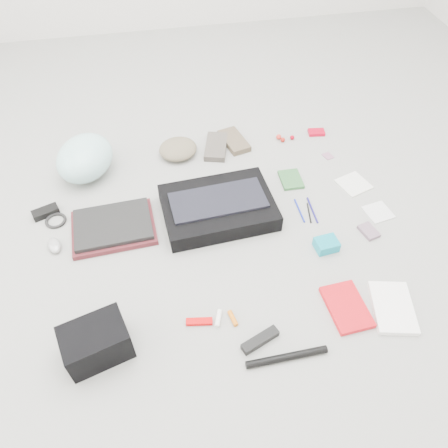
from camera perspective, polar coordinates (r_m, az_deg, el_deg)
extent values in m
plane|color=gray|center=(1.88, 0.00, -1.01)|extent=(4.00, 4.00, 0.00)
cube|color=black|center=(1.92, -0.77, 2.17)|extent=(0.50, 0.37, 0.08)
cube|color=black|center=(1.89, -0.78, 3.13)|extent=(0.42, 0.21, 0.01)
cube|color=#5A1D22|center=(1.94, -14.20, -0.50)|extent=(0.36, 0.28, 0.02)
cube|color=black|center=(1.92, -14.32, -0.05)|extent=(0.34, 0.25, 0.02)
ellipsoid|color=#B9F6F4|center=(2.19, -17.72, 8.22)|extent=(0.36, 0.39, 0.19)
ellipsoid|color=#70644D|center=(2.25, -6.03, 9.72)|extent=(0.25, 0.25, 0.07)
cube|color=#514B43|center=(2.28, -1.04, 10.07)|extent=(0.16, 0.23, 0.03)
cube|color=brown|center=(2.32, 1.32, 10.81)|extent=(0.15, 0.22, 0.03)
cube|color=black|center=(2.09, -22.27, 1.45)|extent=(0.12, 0.09, 0.03)
torus|color=black|center=(2.05, -21.12, 0.43)|extent=(0.11, 0.11, 0.01)
ellipsoid|color=#A2A2A2|center=(1.94, -21.28, -2.62)|extent=(0.08, 0.10, 0.03)
cube|color=black|center=(1.58, -16.34, -14.61)|extent=(0.25, 0.20, 0.14)
cube|color=#C40001|center=(1.63, -3.25, -12.61)|extent=(0.10, 0.04, 0.02)
cylinder|color=white|center=(1.63, -0.74, -12.22)|extent=(0.04, 0.07, 0.02)
cylinder|color=orange|center=(1.63, 1.16, -12.21)|extent=(0.03, 0.07, 0.02)
cube|color=black|center=(1.59, 4.73, -14.86)|extent=(0.15, 0.09, 0.03)
cylinder|color=black|center=(1.57, 8.20, -16.82)|extent=(0.29, 0.03, 0.03)
cube|color=red|center=(1.71, 15.71, -10.40)|extent=(0.15, 0.21, 0.02)
cube|color=white|center=(1.76, 21.17, -10.15)|extent=(0.19, 0.24, 0.02)
cube|color=#2C5E2F|center=(2.13, 8.73, 5.78)|extent=(0.10, 0.13, 0.02)
cylinder|color=#1424A0|center=(1.99, 9.83, 1.75)|extent=(0.01, 0.14, 0.01)
cylinder|color=black|center=(1.99, 11.06, 1.42)|extent=(0.03, 0.12, 0.01)
cylinder|color=navy|center=(2.00, 11.47, 1.80)|extent=(0.01, 0.16, 0.01)
cube|color=#0D91AA|center=(1.86, 13.22, -2.63)|extent=(0.10, 0.08, 0.05)
cube|color=slate|center=(1.97, 18.38, -0.90)|extent=(0.08, 0.10, 0.02)
cube|color=silver|center=(2.17, 16.57, 5.02)|extent=(0.17, 0.17, 0.01)
cube|color=silver|center=(2.07, 19.49, 1.46)|extent=(0.13, 0.13, 0.01)
sphere|color=red|center=(2.37, 7.17, 11.22)|extent=(0.04, 0.04, 0.03)
sphere|color=#AC1B13|center=(2.35, 7.68, 10.85)|extent=(0.03, 0.03, 0.02)
sphere|color=#A00011|center=(2.38, 8.90, 11.10)|extent=(0.03, 0.03, 0.02)
cube|color=red|center=(2.44, 11.97, 11.64)|extent=(0.09, 0.06, 0.02)
cube|color=#A06885|center=(2.31, 13.42, 8.64)|extent=(0.06, 0.06, 0.00)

